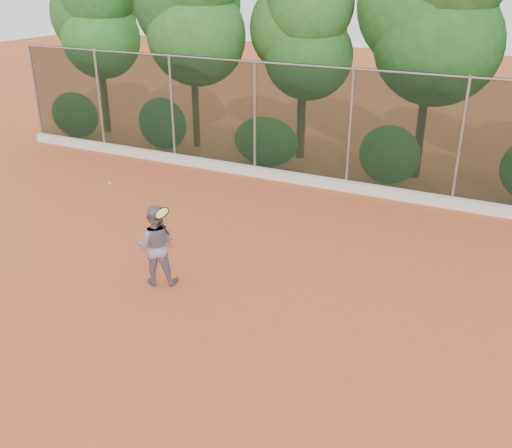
% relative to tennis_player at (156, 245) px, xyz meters
% --- Properties ---
extents(ground, '(80.00, 80.00, 0.00)m').
position_rel_tennis_player_xyz_m(ground, '(1.75, 0.00, -0.85)').
color(ground, '#B8532B').
rests_on(ground, ground).
extents(concrete_curb, '(24.00, 0.20, 0.30)m').
position_rel_tennis_player_xyz_m(concrete_curb, '(1.75, 6.82, -0.70)').
color(concrete_curb, silver).
rests_on(concrete_curb, ground).
extents(tennis_player, '(1.02, 0.93, 1.70)m').
position_rel_tennis_player_xyz_m(tennis_player, '(0.00, 0.00, 0.00)').
color(tennis_player, slate).
rests_on(tennis_player, ground).
extents(chainlink_fence, '(24.09, 0.09, 3.50)m').
position_rel_tennis_player_xyz_m(chainlink_fence, '(1.75, 7.00, 1.01)').
color(chainlink_fence, black).
rests_on(chainlink_fence, ground).
extents(foliage_backdrop, '(23.70, 3.63, 7.55)m').
position_rel_tennis_player_xyz_m(foliage_backdrop, '(1.20, 8.98, 3.55)').
color(foliage_backdrop, '#452C1A').
rests_on(foliage_backdrop, ground).
extents(tennis_racket, '(0.41, 0.39, 0.59)m').
position_rel_tennis_player_xyz_m(tennis_racket, '(0.33, -0.17, 0.78)').
color(tennis_racket, black).
rests_on(tennis_racket, ground).
extents(tennis_ball_in_flight, '(0.06, 0.06, 0.06)m').
position_rel_tennis_player_xyz_m(tennis_ball_in_flight, '(-1.51, 0.56, 0.90)').
color(tennis_ball_in_flight, gold).
rests_on(tennis_ball_in_flight, ground).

